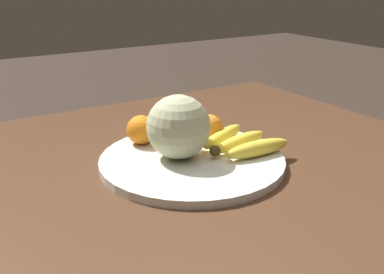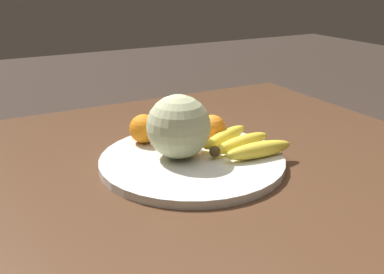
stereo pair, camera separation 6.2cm
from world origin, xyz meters
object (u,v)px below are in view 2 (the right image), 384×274
(fruit_bowl, at_px, (192,160))
(orange_mid_center, at_px, (189,122))
(orange_front_right, at_px, (212,128))
(kitchen_table, at_px, (197,192))
(orange_front_left, at_px, (166,124))
(banana_bunch, at_px, (241,143))
(orange_back_left, at_px, (144,129))
(melon, at_px, (179,127))
(produce_tag, at_px, (198,147))

(fruit_bowl, distance_m, orange_mid_center, 0.17)
(orange_front_right, bearing_deg, kitchen_table, 28.24)
(kitchen_table, height_order, orange_mid_center, orange_mid_center)
(orange_front_right, bearing_deg, orange_mid_center, -72.85)
(kitchen_table, bearing_deg, orange_front_left, -77.85)
(kitchen_table, xyz_separation_m, orange_mid_center, (-0.04, -0.12, 0.15))
(fruit_bowl, relative_size, banana_bunch, 2.16)
(banana_bunch, height_order, orange_back_left, orange_back_left)
(melon, bearing_deg, fruit_bowl, 148.22)
(kitchen_table, distance_m, orange_back_left, 0.21)
(melon, xyz_separation_m, orange_mid_center, (-0.10, -0.13, -0.04))
(kitchen_table, xyz_separation_m, produce_tag, (-0.01, -0.01, 0.12))
(kitchen_table, height_order, melon, melon)
(orange_back_left, distance_m, produce_tag, 0.14)
(orange_front_left, distance_m, produce_tag, 0.12)
(kitchen_table, xyz_separation_m, orange_back_left, (0.09, -0.11, 0.15))
(fruit_bowl, xyz_separation_m, banana_bunch, (-0.12, 0.02, 0.03))
(orange_front_left, height_order, orange_mid_center, orange_front_left)
(produce_tag, bearing_deg, banana_bunch, 127.78)
(banana_bunch, bearing_deg, orange_mid_center, 96.00)
(melon, relative_size, produce_tag, 1.96)
(orange_front_left, relative_size, produce_tag, 0.91)
(banana_bunch, bearing_deg, produce_tag, 128.11)
(kitchen_table, bearing_deg, melon, 16.88)
(banana_bunch, distance_m, orange_front_left, 0.21)
(melon, relative_size, orange_back_left, 2.03)
(banana_bunch, distance_m, orange_mid_center, 0.18)
(melon, bearing_deg, kitchen_table, -163.12)
(melon, relative_size, orange_mid_center, 2.38)
(fruit_bowl, bearing_deg, orange_back_left, -66.35)
(fruit_bowl, distance_m, melon, 0.09)
(banana_bunch, xyz_separation_m, orange_front_right, (0.03, -0.09, 0.02))
(orange_back_left, relative_size, produce_tag, 0.96)
(banana_bunch, xyz_separation_m, orange_front_left, (0.12, -0.18, 0.02))
(kitchen_table, distance_m, banana_bunch, 0.17)
(orange_front_left, relative_size, orange_back_left, 0.94)
(melon, relative_size, banana_bunch, 0.74)
(orange_back_left, bearing_deg, melon, 105.85)
(kitchen_table, distance_m, fruit_bowl, 0.12)
(orange_mid_center, bearing_deg, produce_tag, 74.18)
(banana_bunch, xyz_separation_m, orange_mid_center, (0.05, -0.17, 0.01))
(banana_bunch, bearing_deg, orange_front_left, 112.73)
(orange_front_right, bearing_deg, melon, 23.08)
(fruit_bowl, relative_size, melon, 2.92)
(orange_front_left, bearing_deg, produce_tag, 108.73)
(orange_front_right, xyz_separation_m, orange_mid_center, (0.03, -0.08, -0.00))
(orange_mid_center, height_order, produce_tag, orange_mid_center)
(kitchen_table, relative_size, melon, 8.55)
(kitchen_table, relative_size, orange_back_left, 17.35)
(kitchen_table, relative_size, banana_bunch, 6.34)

